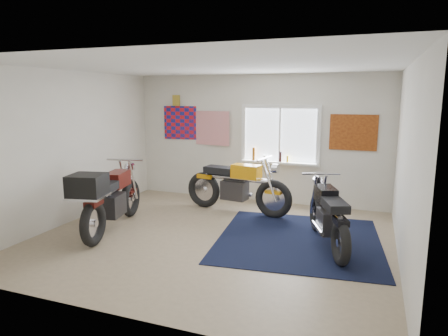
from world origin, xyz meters
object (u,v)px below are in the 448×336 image
at_px(navy_rug, 298,239).
at_px(yellow_triumph, 237,187).
at_px(black_chrome_bike, 328,217).
at_px(maroon_tourer, 109,198).

bearing_deg(navy_rug, yellow_triumph, 141.69).
bearing_deg(navy_rug, black_chrome_bike, -13.32).
relative_size(black_chrome_bike, maroon_tourer, 0.86).
distance_m(navy_rug, yellow_triumph, 1.88).
xyz_separation_m(yellow_triumph, black_chrome_bike, (1.87, -1.23, -0.04)).
xyz_separation_m(navy_rug, yellow_triumph, (-1.42, 1.12, 0.49)).
distance_m(yellow_triumph, black_chrome_bike, 2.24).
bearing_deg(maroon_tourer, navy_rug, -88.27).
xyz_separation_m(navy_rug, maroon_tourer, (-3.02, -0.76, 0.59)).
relative_size(navy_rug, yellow_triumph, 1.15).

